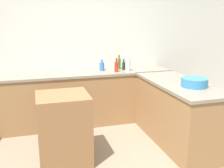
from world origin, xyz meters
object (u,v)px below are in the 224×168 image
(mixing_bowl, at_px, (194,82))
(hot_sauce_bottle, at_px, (116,66))
(olive_oil_bottle, at_px, (119,63))
(water_bottle_blue, at_px, (102,66))
(wine_bottle_dark, at_px, (124,66))
(vinegar_bottle_clear, at_px, (128,65))
(island_table, at_px, (64,128))

(mixing_bowl, relative_size, hot_sauce_bottle, 1.51)
(olive_oil_bottle, bearing_deg, hot_sauce_bottle, -117.43)
(olive_oil_bottle, distance_m, water_bottle_blue, 0.35)
(wine_bottle_dark, bearing_deg, vinegar_bottle_clear, -72.29)
(hot_sauce_bottle, bearing_deg, olive_oil_bottle, 62.57)
(hot_sauce_bottle, xyz_separation_m, wine_bottle_dark, (0.18, 0.13, -0.02))
(island_table, bearing_deg, vinegar_bottle_clear, 41.41)
(wine_bottle_dark, bearing_deg, island_table, -134.92)
(mixing_bowl, bearing_deg, wine_bottle_dark, 109.94)
(olive_oil_bottle, height_order, water_bottle_blue, olive_oil_bottle)
(olive_oil_bottle, height_order, vinegar_bottle_clear, vinegar_bottle_clear)
(island_table, xyz_separation_m, vinegar_bottle_clear, (1.24, 1.09, 0.57))
(hot_sauce_bottle, distance_m, wine_bottle_dark, 0.22)
(vinegar_bottle_clear, bearing_deg, water_bottle_blue, 159.81)
(mixing_bowl, bearing_deg, island_table, 173.64)
(mixing_bowl, height_order, olive_oil_bottle, olive_oil_bottle)
(vinegar_bottle_clear, bearing_deg, island_table, -138.59)
(vinegar_bottle_clear, bearing_deg, olive_oil_bottle, 110.54)
(olive_oil_bottle, relative_size, wine_bottle_dark, 1.34)
(olive_oil_bottle, bearing_deg, vinegar_bottle_clear, -69.46)
(hot_sauce_bottle, distance_m, water_bottle_blue, 0.27)
(wine_bottle_dark, height_order, vinegar_bottle_clear, vinegar_bottle_clear)
(island_table, bearing_deg, olive_oil_bottle, 48.88)
(water_bottle_blue, xyz_separation_m, vinegar_bottle_clear, (0.42, -0.16, 0.04))
(island_table, distance_m, vinegar_bottle_clear, 1.75)
(vinegar_bottle_clear, bearing_deg, hot_sauce_bottle, -175.63)
(island_table, relative_size, wine_bottle_dark, 4.73)
(water_bottle_blue, bearing_deg, mixing_bowl, -58.16)
(water_bottle_blue, bearing_deg, hot_sauce_bottle, -39.26)
(island_table, distance_m, hot_sauce_bottle, 1.58)
(island_table, relative_size, mixing_bowl, 2.55)
(olive_oil_bottle, bearing_deg, water_bottle_blue, -167.76)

